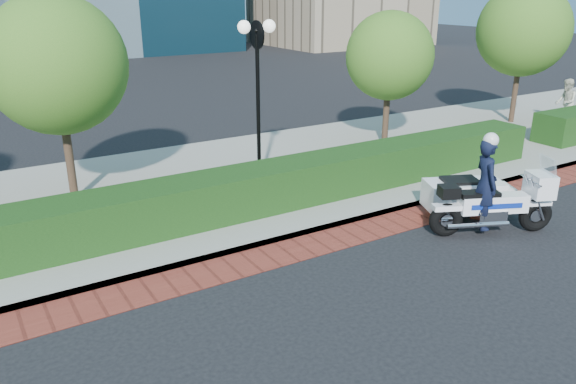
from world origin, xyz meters
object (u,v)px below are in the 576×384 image
tree_c (390,56)px  tree_b (56,65)px  tree_d (523,30)px  police_motorcycle (480,194)px  pedestrian (566,102)px  lamppost (258,78)px

tree_c → tree_b: bearing=180.0°
tree_c → tree_d: tree_d is taller
police_motorcycle → pedestrian: (10.31, 4.76, 0.24)m
tree_b → pedestrian: size_ratio=2.80×
tree_b → tree_c: tree_b is taller
tree_d → police_motorcycle: (-9.07, -6.12, -2.83)m
tree_b → police_motorcycle: size_ratio=1.84×
tree_d → pedestrian: size_ratio=2.96×
tree_b → tree_d: tree_d is taller
pedestrian → tree_c: bearing=-54.9°
tree_b → police_motorcycle: tree_b is taller
police_motorcycle → tree_c: bearing=91.5°
tree_b → police_motorcycle: bearing=-39.5°
tree_b → tree_d: size_ratio=0.95×
lamppost → tree_d: tree_d is taller
tree_c → lamppost: bearing=-166.7°
tree_b → tree_d: 16.50m
police_motorcycle → lamppost: bearing=145.5°
tree_c → police_motorcycle: size_ratio=1.62×
lamppost → police_motorcycle: bearing=-58.7°
tree_b → police_motorcycle: (7.43, -6.12, -2.65)m
tree_d → tree_c: bearing=-180.0°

